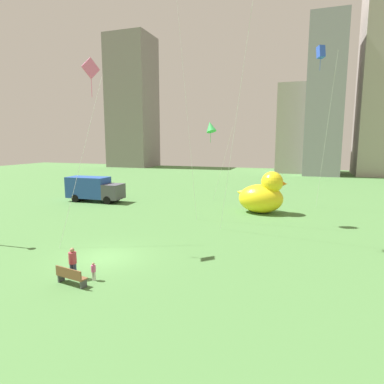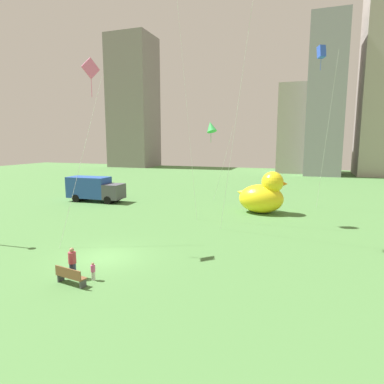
{
  "view_description": "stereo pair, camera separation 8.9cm",
  "coord_description": "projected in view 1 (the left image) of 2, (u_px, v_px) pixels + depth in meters",
  "views": [
    {
      "loc": [
        11.13,
        -16.24,
        6.97
      ],
      "look_at": [
        3.44,
        6.02,
        3.3
      ],
      "focal_mm": 30.79,
      "sensor_mm": 36.0,
      "label": 1
    },
    {
      "loc": [
        11.22,
        -16.21,
        6.97
      ],
      "look_at": [
        3.44,
        6.02,
        3.3
      ],
      "focal_mm": 30.79,
      "sensor_mm": 36.0,
      "label": 2
    }
  ],
  "objects": [
    {
      "name": "person_adult",
      "position": [
        73.0,
        261.0,
        16.76
      ],
      "size": [
        0.39,
        0.39,
        1.61
      ],
      "color": "#38476B",
      "rests_on": "ground"
    },
    {
      "name": "city_skyline",
      "position": [
        282.0,
        98.0,
        73.54
      ],
      "size": [
        81.07,
        19.56,
        38.2
      ],
      "color": "gray",
      "rests_on": "ground"
    },
    {
      "name": "park_bench",
      "position": [
        71.0,
        276.0,
        15.98
      ],
      "size": [
        1.76,
        0.73,
        0.9
      ],
      "color": "brown",
      "rests_on": "ground"
    },
    {
      "name": "giant_inflatable_duck",
      "position": [
        263.0,
        195.0,
        31.96
      ],
      "size": [
        4.94,
        3.17,
        4.09
      ],
      "color": "yellow",
      "rests_on": "ground"
    },
    {
      "name": "ground_plane",
      "position": [
        106.0,
        258.0,
        19.84
      ],
      "size": [
        140.0,
        140.0,
        0.0
      ],
      "primitive_type": "plane",
      "color": "#4C7E40"
    },
    {
      "name": "person_child",
      "position": [
        94.0,
        271.0,
        16.53
      ],
      "size": [
        0.23,
        0.23,
        0.93
      ],
      "color": "silver",
      "rests_on": "ground"
    },
    {
      "name": "kite_blue",
      "position": [
        321.0,
        53.0,
        31.44
      ],
      "size": [
        1.98,
        2.01,
        15.98
      ],
      "color": "silver",
      "rests_on": "ground"
    },
    {
      "name": "kite_pink",
      "position": [
        90.0,
        78.0,
        20.07
      ],
      "size": [
        2.71,
        3.33,
        11.95
      ],
      "color": "silver",
      "rests_on": "ground"
    },
    {
      "name": "box_truck",
      "position": [
        94.0,
        189.0,
        38.0
      ],
      "size": [
        6.66,
        2.56,
        2.85
      ],
      "color": "#264CA5",
      "rests_on": "ground"
    },
    {
      "name": "kite_green",
      "position": [
        211.0,
        127.0,
        35.71
      ],
      "size": [
        3.32,
        3.28,
        9.19
      ],
      "color": "silver",
      "rests_on": "ground"
    }
  ]
}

